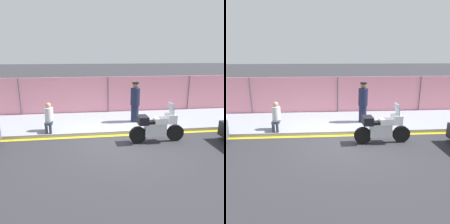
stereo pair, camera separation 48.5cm
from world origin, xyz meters
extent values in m
plane|color=#2D2D33|center=(0.00, 0.00, 0.00)|extent=(120.00, 120.00, 0.00)
cube|color=#8E93A3|center=(0.00, 2.53, 0.07)|extent=(34.11, 3.15, 0.14)
cube|color=gold|center=(0.00, 0.86, 0.00)|extent=(34.11, 0.18, 0.01)
cube|color=pink|center=(0.00, 4.19, 1.03)|extent=(32.40, 0.08, 2.06)
cylinder|color=#4C4C51|center=(-4.59, 4.09, 1.03)|extent=(0.05, 0.05, 2.06)
cylinder|color=#4C4C51|center=(0.00, 4.09, 1.03)|extent=(0.05, 0.05, 2.06)
cylinder|color=#4C4C51|center=(4.59, 4.09, 1.03)|extent=(0.05, 0.05, 2.06)
cylinder|color=black|center=(2.15, 0.05, 0.32)|extent=(0.65, 0.16, 0.65)
cylinder|color=black|center=(0.67, 0.01, 0.32)|extent=(0.65, 0.16, 0.65)
cube|color=silver|center=(1.33, 0.02, 0.51)|extent=(0.82, 0.30, 0.50)
cube|color=white|center=(1.54, 0.03, 0.85)|extent=(0.53, 0.32, 0.22)
cube|color=black|center=(1.24, 0.02, 0.81)|extent=(0.61, 0.30, 0.10)
cube|color=white|center=(1.93, 0.04, 0.93)|extent=(0.33, 0.48, 0.34)
cube|color=silver|center=(1.93, 0.04, 1.31)|extent=(0.12, 0.42, 0.42)
cube|color=black|center=(0.83, 0.01, 0.91)|extent=(0.37, 0.51, 0.30)
cylinder|color=#191E38|center=(1.05, 2.21, 0.54)|extent=(0.35, 0.35, 0.79)
cylinder|color=#191E38|center=(1.05, 2.21, 1.33)|extent=(0.43, 0.43, 0.79)
sphere|color=brown|center=(1.05, 2.21, 1.86)|extent=(0.27, 0.27, 0.27)
cylinder|color=black|center=(1.05, 2.21, 1.98)|extent=(0.31, 0.31, 0.06)
cylinder|color=#2D3342|center=(-2.83, 1.05, 0.34)|extent=(0.11, 0.11, 0.39)
cylinder|color=#2D3342|center=(-2.67, 1.05, 0.34)|extent=(0.11, 0.11, 0.39)
cube|color=#2D3342|center=(-2.75, 1.24, 0.53)|extent=(0.29, 0.39, 0.10)
cylinder|color=white|center=(-2.75, 1.44, 0.86)|extent=(0.35, 0.35, 0.55)
sphere|color=tan|center=(-2.75, 1.44, 1.24)|extent=(0.21, 0.21, 0.21)
camera|label=1|loc=(-1.27, -7.47, 3.31)|focal=35.00mm
camera|label=2|loc=(-0.78, -7.51, 3.31)|focal=35.00mm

